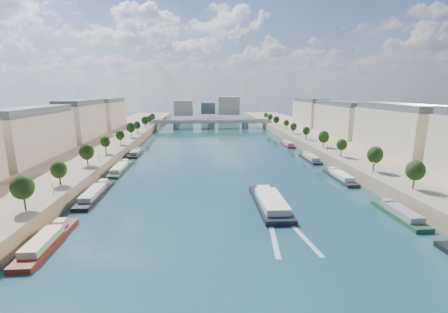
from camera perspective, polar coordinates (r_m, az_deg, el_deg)
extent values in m
plane|color=#0D3239|center=(159.83, -0.86, -0.07)|extent=(700.00, 700.00, 0.00)
cube|color=#9E8460|center=(170.75, -25.75, 0.35)|extent=(44.00, 520.00, 5.00)
cube|color=#9E8460|center=(178.79, 22.84, 1.11)|extent=(44.00, 520.00, 5.00)
cube|color=gray|center=(165.40, -20.99, 1.31)|extent=(14.00, 520.00, 0.10)
cube|color=gray|center=(171.98, 18.46, 1.90)|extent=(14.00, 520.00, 0.10)
cylinder|color=#382B1E|center=(90.87, -34.38, -7.66)|extent=(0.50, 0.50, 3.82)
ellipsoid|color=black|center=(89.83, -34.66, -5.50)|extent=(4.80, 4.80, 5.52)
cylinder|color=#382B1E|center=(111.22, -28.35, -3.57)|extent=(0.50, 0.50, 3.82)
ellipsoid|color=black|center=(110.37, -28.55, -1.77)|extent=(4.80, 4.80, 5.52)
cylinder|color=#382B1E|center=(132.79, -24.27, -0.75)|extent=(0.50, 0.50, 3.82)
ellipsoid|color=black|center=(132.08, -24.41, 0.77)|extent=(4.80, 4.80, 5.52)
cylinder|color=#382B1E|center=(155.08, -21.35, 1.28)|extent=(0.50, 0.50, 3.82)
ellipsoid|color=black|center=(154.47, -21.46, 2.59)|extent=(4.80, 4.80, 5.52)
cylinder|color=#382B1E|center=(177.81, -19.17, 2.79)|extent=(0.50, 0.50, 3.82)
ellipsoid|color=black|center=(177.29, -19.25, 3.93)|extent=(4.80, 4.80, 5.52)
cylinder|color=#382B1E|center=(200.84, -17.48, 3.95)|extent=(0.50, 0.50, 3.82)
ellipsoid|color=black|center=(200.38, -17.55, 4.97)|extent=(4.80, 4.80, 5.52)
cylinder|color=#382B1E|center=(224.08, -16.14, 4.87)|extent=(0.50, 0.50, 3.82)
ellipsoid|color=black|center=(223.66, -16.19, 5.79)|extent=(4.80, 4.80, 5.52)
cylinder|color=#382B1E|center=(247.46, -15.05, 5.62)|extent=(0.50, 0.50, 3.82)
ellipsoid|color=black|center=(247.08, -15.09, 6.45)|extent=(4.80, 4.80, 5.52)
cylinder|color=#382B1E|center=(270.94, -14.14, 6.24)|extent=(0.50, 0.50, 3.82)
ellipsoid|color=black|center=(270.60, -14.18, 6.99)|extent=(4.80, 4.80, 5.52)
cylinder|color=#382B1E|center=(294.52, -13.38, 6.75)|extent=(0.50, 0.50, 3.82)
ellipsoid|color=black|center=(294.20, -13.41, 7.45)|extent=(4.80, 4.80, 5.52)
cylinder|color=#382B1E|center=(107.91, 32.75, -4.53)|extent=(0.50, 0.50, 3.82)
ellipsoid|color=black|center=(107.04, 32.98, -2.69)|extent=(4.80, 4.80, 5.52)
cylinder|color=#382B1E|center=(127.05, 26.33, -1.50)|extent=(0.50, 0.50, 3.82)
ellipsoid|color=black|center=(126.30, 26.48, 0.08)|extent=(4.80, 4.80, 5.52)
cylinder|color=#382B1E|center=(147.61, 21.65, 0.72)|extent=(0.50, 0.50, 3.82)
ellipsoid|color=black|center=(146.97, 21.76, 2.09)|extent=(4.80, 4.80, 5.52)
cylinder|color=#382B1E|center=(169.08, 18.14, 2.39)|extent=(0.50, 0.50, 3.82)
ellipsoid|color=black|center=(168.53, 18.22, 3.59)|extent=(4.80, 4.80, 5.52)
cylinder|color=#382B1E|center=(191.16, 15.42, 3.67)|extent=(0.50, 0.50, 3.82)
ellipsoid|color=black|center=(190.67, 15.48, 4.74)|extent=(4.80, 4.80, 5.52)
cylinder|color=#382B1E|center=(213.65, 13.26, 4.68)|extent=(0.50, 0.50, 3.82)
ellipsoid|color=black|center=(213.21, 13.31, 5.64)|extent=(4.80, 4.80, 5.52)
cylinder|color=#382B1E|center=(236.44, 11.52, 5.49)|extent=(0.50, 0.50, 3.82)
ellipsoid|color=black|center=(236.04, 11.55, 6.36)|extent=(4.80, 4.80, 5.52)
cylinder|color=#382B1E|center=(259.44, 10.07, 6.16)|extent=(0.50, 0.50, 3.82)
ellipsoid|color=black|center=(259.08, 10.10, 6.95)|extent=(4.80, 4.80, 5.52)
cylinder|color=#382B1E|center=(282.61, 8.86, 6.71)|extent=(0.50, 0.50, 3.82)
ellipsoid|color=black|center=(282.28, 8.89, 7.43)|extent=(4.80, 4.80, 5.52)
cylinder|color=#382B1E|center=(305.91, 7.84, 7.18)|extent=(0.50, 0.50, 3.82)
ellipsoid|color=black|center=(305.61, 7.86, 7.85)|extent=(4.80, 4.80, 5.52)
cylinder|color=black|center=(99.72, -29.77, -5.40)|extent=(0.14, 0.14, 4.00)
sphere|color=#FFE5B2|center=(99.15, -29.90, -4.25)|extent=(0.36, 0.36, 0.36)
cylinder|color=black|center=(135.64, -22.73, -0.31)|extent=(0.14, 0.14, 4.00)
sphere|color=#FFE5B2|center=(135.22, -22.80, 0.56)|extent=(0.36, 0.36, 0.36)
cylinder|color=black|center=(173.35, -18.70, 2.62)|extent=(0.14, 0.14, 4.00)
sphere|color=#FFE5B2|center=(173.03, -18.75, 3.30)|extent=(0.36, 0.36, 0.36)
cylinder|color=black|center=(211.91, -16.11, 4.49)|extent=(0.14, 0.14, 4.00)
sphere|color=#FFE5B2|center=(211.64, -16.15, 5.05)|extent=(0.36, 0.36, 0.36)
cylinder|color=black|center=(250.92, -14.32, 5.77)|extent=(0.14, 0.14, 4.00)
sphere|color=#FFE5B2|center=(250.69, -14.35, 6.25)|extent=(0.36, 0.36, 0.36)
cylinder|color=black|center=(121.60, 26.50, -2.06)|extent=(0.14, 0.14, 4.00)
sphere|color=#FFE5B2|center=(121.14, 26.60, -1.10)|extent=(0.36, 0.36, 0.36)
cylinder|color=black|center=(156.33, 19.09, 1.57)|extent=(0.14, 0.14, 4.00)
sphere|color=#FFE5B2|center=(155.97, 19.14, 2.33)|extent=(0.36, 0.36, 0.36)
cylinder|color=black|center=(193.12, 14.42, 3.84)|extent=(0.14, 0.14, 4.00)
sphere|color=#FFE5B2|center=(192.83, 14.46, 4.46)|extent=(0.36, 0.36, 0.36)
cylinder|color=black|center=(230.97, 11.25, 5.36)|extent=(0.14, 0.14, 4.00)
sphere|color=#FFE5B2|center=(230.73, 11.28, 5.88)|extent=(0.36, 0.36, 0.36)
cylinder|color=black|center=(269.45, 8.97, 6.45)|extent=(0.14, 0.14, 4.00)
sphere|color=#FFE5B2|center=(269.24, 8.99, 6.89)|extent=(0.36, 0.36, 0.36)
cube|color=#BEAF92|center=(159.02, -32.72, 3.37)|extent=(16.00, 52.00, 20.00)
cube|color=#474C54|center=(157.99, -33.22, 7.51)|extent=(14.72, 50.44, 3.20)
cube|color=#BEAF92|center=(211.51, -25.43, 5.94)|extent=(16.00, 52.00, 20.00)
cube|color=#474C54|center=(210.74, -25.73, 9.07)|extent=(14.72, 50.44, 3.20)
cube|color=#BEAF92|center=(266.30, -21.05, 7.43)|extent=(16.00, 52.00, 20.00)
cube|color=#474C54|center=(265.69, -21.25, 9.92)|extent=(14.72, 50.44, 3.20)
cube|color=#BEAF92|center=(169.12, 29.74, 4.14)|extent=(16.00, 52.00, 20.00)
cube|color=#474C54|center=(168.15, 30.17, 8.04)|extent=(14.72, 50.44, 3.20)
cube|color=#BEAF92|center=(219.21, 21.31, 6.48)|extent=(16.00, 52.00, 20.00)
cube|color=#474C54|center=(218.46, 21.55, 9.51)|extent=(14.72, 50.44, 3.20)
cube|color=#BEAF92|center=(272.45, 16.05, 7.87)|extent=(16.00, 52.00, 20.00)
cube|color=#474C54|center=(271.85, 16.20, 10.30)|extent=(14.72, 50.44, 3.20)
cube|color=#BEAF92|center=(366.83, -7.72, 9.16)|extent=(22.00, 18.00, 18.00)
cube|color=#BEAF92|center=(377.75, 0.83, 9.67)|extent=(26.00, 20.00, 22.00)
cube|color=#474C54|center=(391.46, -3.07, 9.17)|extent=(18.00, 16.00, 14.00)
cube|color=#C1B79E|center=(280.19, -2.46, 6.65)|extent=(112.00, 11.00, 2.20)
cube|color=#C1B79E|center=(275.06, -2.43, 6.85)|extent=(112.00, 0.80, 0.90)
cube|color=#C1B79E|center=(285.01, -2.50, 7.05)|extent=(112.00, 0.80, 0.90)
cylinder|color=#C1B79E|center=(281.30, -9.02, 5.77)|extent=(6.40, 6.40, 5.00)
cylinder|color=#C1B79E|center=(280.59, -2.46, 5.90)|extent=(6.40, 6.40, 5.00)
cylinder|color=#C1B79E|center=(283.51, 4.05, 5.95)|extent=(6.40, 6.40, 5.00)
cube|color=#C1B79E|center=(283.58, -13.07, 5.66)|extent=(6.00, 12.00, 5.00)
cube|color=#C1B79E|center=(287.14, 8.03, 5.94)|extent=(6.00, 12.00, 5.00)
cube|color=black|center=(94.62, 8.67, -8.95)|extent=(8.69, 29.50, 2.10)
cube|color=silver|center=(91.77, 9.04, -8.32)|extent=(7.08, 19.19, 1.89)
cube|color=silver|center=(102.04, 7.59, -6.14)|extent=(4.24, 3.57, 1.80)
cube|color=silver|center=(78.97, 9.17, -13.83)|extent=(4.61, 25.93, 0.04)
cube|color=silver|center=(80.64, 13.72, -13.46)|extent=(4.11, 25.97, 0.04)
cube|color=maroon|center=(82.65, -30.57, -14.05)|extent=(5.00, 23.36, 1.80)
cube|color=beige|center=(80.46, -31.30, -13.52)|extent=(4.10, 12.85, 1.60)
cube|color=beige|center=(87.66, -28.71, -11.05)|extent=(2.50, 2.80, 1.80)
cube|color=black|center=(110.60, -23.24, -6.74)|extent=(5.00, 28.47, 1.80)
cube|color=#B1B8BD|center=(108.04, -23.69, -6.28)|extent=(4.10, 15.66, 1.60)
cube|color=#B1B8BD|center=(117.78, -22.01, -4.56)|extent=(2.50, 3.42, 1.80)
cube|color=#193F29|center=(140.54, -19.07, -2.41)|extent=(5.00, 27.63, 1.80)
cube|color=beige|center=(138.06, -19.34, -1.96)|extent=(4.10, 15.19, 1.60)
cube|color=beige|center=(147.91, -18.33, -0.91)|extent=(2.50, 3.32, 1.80)
cube|color=black|center=(171.46, -16.40, 0.39)|extent=(5.00, 19.62, 1.80)
cube|color=gray|center=(169.62, -16.54, 0.84)|extent=(4.10, 10.79, 1.60)
cube|color=gray|center=(176.76, -16.06, 1.36)|extent=(2.50, 2.35, 1.80)
cube|color=#1C482A|center=(98.81, 30.42, -9.76)|extent=(5.00, 20.10, 1.80)
cube|color=gray|center=(97.01, 31.07, -9.15)|extent=(4.10, 11.05, 1.60)
cube|color=gray|center=(102.83, 28.63, -7.65)|extent=(2.50, 2.41, 1.80)
cube|color=#262628|center=(128.83, 21.18, -3.90)|extent=(5.00, 22.98, 1.80)
cube|color=white|center=(126.80, 21.59, -3.39)|extent=(4.10, 12.64, 1.60)
cube|color=white|center=(134.37, 19.99, -2.35)|extent=(2.50, 2.76, 1.80)
cube|color=#1A243A|center=(158.56, 16.05, -0.56)|extent=(5.00, 21.77, 1.80)
cube|color=beige|center=(156.61, 16.30, -0.09)|extent=(4.10, 11.97, 1.60)
cube|color=beige|center=(164.17, 15.30, 0.57)|extent=(2.50, 2.61, 1.80)
cube|color=maroon|center=(195.93, 12.00, 2.10)|extent=(5.00, 19.67, 1.80)
cube|color=#A5ABB1|center=(194.15, 12.15, 2.50)|extent=(4.10, 10.82, 1.60)
cube|color=#A5ABB1|center=(201.20, 11.55, 2.91)|extent=(2.50, 2.36, 1.80)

